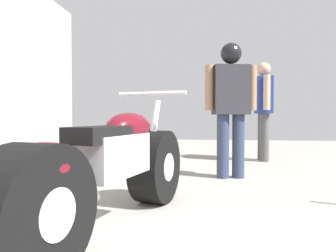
# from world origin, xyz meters

# --- Properties ---
(ground_plane) EXTENTS (15.56, 15.56, 0.00)m
(ground_plane) POSITION_xyz_m (0.00, 3.24, 0.00)
(ground_plane) COLOR gray
(motorcycle_maroon_cruiser) EXTENTS (0.86, 2.17, 1.02)m
(motorcycle_maroon_cruiser) POSITION_xyz_m (-0.76, 1.96, 0.41)
(motorcycle_maroon_cruiser) COLOR black
(motorcycle_maroon_cruiser) RESTS_ON ground_plane
(mechanic_in_blue) EXTENTS (0.26, 0.71, 1.77)m
(mechanic_in_blue) POSITION_xyz_m (0.94, 5.77, 1.00)
(mechanic_in_blue) COLOR #4C4C4C
(mechanic_in_blue) RESTS_ON ground_plane
(mechanic_with_helmet) EXTENTS (0.69, 0.33, 1.74)m
(mechanic_with_helmet) POSITION_xyz_m (0.21, 4.02, 1.04)
(mechanic_with_helmet) COLOR #2D3851
(mechanic_with_helmet) RESTS_ON ground_plane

